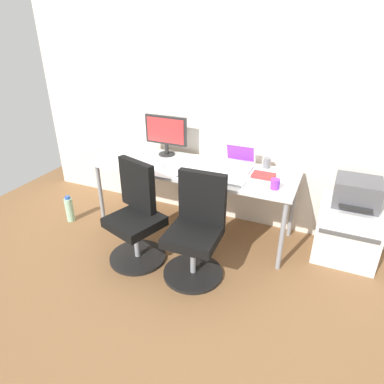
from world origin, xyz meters
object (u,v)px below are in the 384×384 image
Objects in this scene: open_laptop at (238,162)px; side_cabinet at (348,231)px; office_chair_right at (196,232)px; coffee_mug at (275,184)px; water_bottle_on_floor at (70,209)px; printer at (357,192)px; office_chair_left at (136,217)px; desktop_monitor at (166,133)px.

side_cabinet is at bearing -3.10° from open_laptop.
office_chair_right is 0.81m from coffee_mug.
water_bottle_on_floor is at bearing 172.07° from office_chair_right.
water_bottle_on_floor is at bearing -169.78° from printer.
office_chair_right reaches higher than coffee_mug.
printer is at bearing 22.41° from office_chair_left.
desktop_monitor is at bearing 163.44° from coffee_mug.
office_chair_left reaches higher than coffee_mug.
coffee_mug reaches higher than side_cabinet.
open_laptop is at bearing 18.25° from water_bottle_on_floor.
side_cabinet is 1.23m from open_laptop.
open_laptop is 0.57m from coffee_mug.
office_chair_right is at bearing -49.68° from desktop_monitor.
water_bottle_on_floor is at bearing 167.47° from office_chair_left.
office_chair_left is at bearing -157.59° from printer.
open_laptop is at bearing -1.70° from desktop_monitor.
desktop_monitor is at bearing 32.55° from water_bottle_on_floor.
side_cabinet is 1.90× the size of water_bottle_on_floor.
side_cabinet is 0.88m from coffee_mug.
office_chair_right is 10.22× the size of coffee_mug.
open_laptop is (0.11, 0.81, 0.37)m from office_chair_right.
desktop_monitor is 1.34m from coffee_mug.
office_chair_left reaches higher than side_cabinet.
office_chair_right is 1.45m from side_cabinet.
office_chair_right is 2.35× the size of printer.
side_cabinet is at bearing 31.56° from office_chair_right.
coffee_mug is (2.22, 0.23, 0.64)m from water_bottle_on_floor.
side_cabinet is at bearing -2.51° from desktop_monitor.
office_chair_left and office_chair_right have the same top height.
office_chair_left is 2.35× the size of printer.
desktop_monitor is at bearing 177.46° from printer.
water_bottle_on_floor is at bearing -161.75° from open_laptop.
office_chair_left is 1.99m from side_cabinet.
desktop_monitor reaches higher than side_cabinet.
office_chair_left is 1.00× the size of office_chair_right.
coffee_mug is at bearing 39.90° from office_chair_right.
printer is at bearing 23.31° from coffee_mug.
office_chair_left is at bearing -82.85° from desktop_monitor.
side_cabinet is 1.47× the size of printer.
water_bottle_on_floor is 1.97m from open_laptop.
coffee_mug is (-0.67, -0.29, 0.08)m from printer.
coffee_mug reaches higher than printer.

